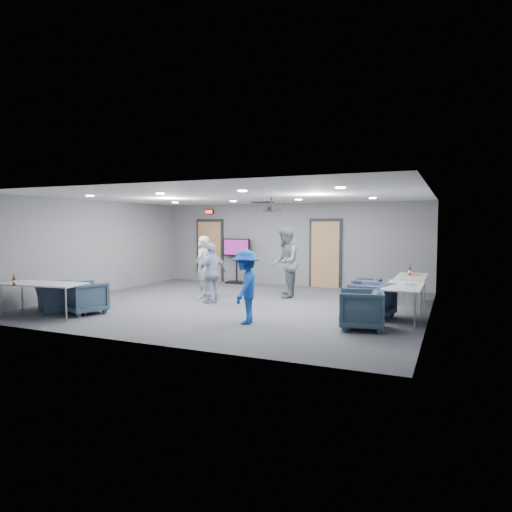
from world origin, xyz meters
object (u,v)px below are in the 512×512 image
at_px(chair_front_a, 86,298).
at_px(projector, 271,209).
at_px(person_b, 285,262).
at_px(table_front_left, 43,285).
at_px(person_a, 202,267).
at_px(chair_right_b, 372,300).
at_px(table_right_b, 404,287).
at_px(person_d, 246,287).
at_px(chair_right_c, 361,309).
at_px(person_c, 212,273).
at_px(bottle_front, 14,281).
at_px(bottle_right, 410,271).
at_px(table_right_a, 411,278).
at_px(tv_stand, 237,258).
at_px(chair_right_a, 366,290).
at_px(chair_front_b, 56,297).

xyz_separation_m(chair_front_a, projector, (3.37, 2.86, 2.04)).
relative_size(person_b, table_front_left, 0.99).
height_order(person_a, chair_right_b, person_a).
bearing_deg(table_right_b, person_d, 120.58).
distance_m(person_a, chair_right_b, 4.81).
relative_size(chair_right_b, chair_right_c, 1.00).
distance_m(person_c, bottle_front, 4.46).
xyz_separation_m(person_b, bottle_right, (3.25, 0.26, -0.14)).
bearing_deg(bottle_right, table_right_b, -88.58).
xyz_separation_m(person_b, table_right_a, (3.30, 0.17, -0.29)).
bearing_deg(person_a, person_d, 33.65).
distance_m(person_d, bottle_right, 4.66).
distance_m(table_front_left, bottle_right, 8.68).
height_order(person_c, tv_stand, person_c).
bearing_deg(chair_right_a, chair_right_c, 11.05).
bearing_deg(person_a, chair_right_b, 68.59).
bearing_deg(bottle_front, table_right_b, 24.08).
bearing_deg(person_d, tv_stand, -163.26).
xyz_separation_m(person_c, bottle_front, (-2.81, -3.46, 0.05)).
xyz_separation_m(person_d, projector, (-0.37, 2.33, 1.65)).
bearing_deg(chair_right_a, bottle_front, -48.15).
distance_m(chair_right_c, table_right_b, 1.47).
xyz_separation_m(person_a, table_front_left, (-1.91, -3.61, -0.16)).
relative_size(chair_right_c, bottle_right, 3.03).
bearing_deg(chair_front_b, chair_front_a, -146.33).
xyz_separation_m(person_b, chair_right_c, (2.65, -3.01, -0.59)).
distance_m(chair_right_c, chair_front_b, 6.96).
height_order(chair_right_a, chair_front_a, chair_front_a).
height_order(person_a, person_c, person_a).
bearing_deg(person_b, chair_right_b, 40.48).
distance_m(table_right_a, table_front_left, 8.67).
height_order(person_b, chair_right_c, person_b).
height_order(person_a, projector, projector).
bearing_deg(chair_right_b, person_c, -78.10).
xyz_separation_m(person_a, chair_right_b, (4.71, -0.86, -0.46)).
bearing_deg(chair_right_c, person_b, -149.76).
height_order(person_d, tv_stand, tv_stand).
bearing_deg(chair_front_b, person_a, -92.23).
height_order(person_c, projector, projector).
bearing_deg(projector, chair_right_c, -13.19).
relative_size(chair_right_b, table_right_a, 0.50).
relative_size(person_b, table_right_a, 1.16).
relative_size(person_c, table_right_b, 0.85).
height_order(person_a, person_d, person_a).
bearing_deg(person_d, table_right_b, 109.63).
distance_m(chair_right_a, bottle_right, 1.18).
xyz_separation_m(chair_right_b, table_front_left, (-6.62, -2.76, 0.30)).
distance_m(chair_right_c, table_front_left, 6.80).
xyz_separation_m(chair_front_a, chair_front_b, (-0.92, 0.00, -0.04)).
bearing_deg(bottle_front, person_c, 50.90).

